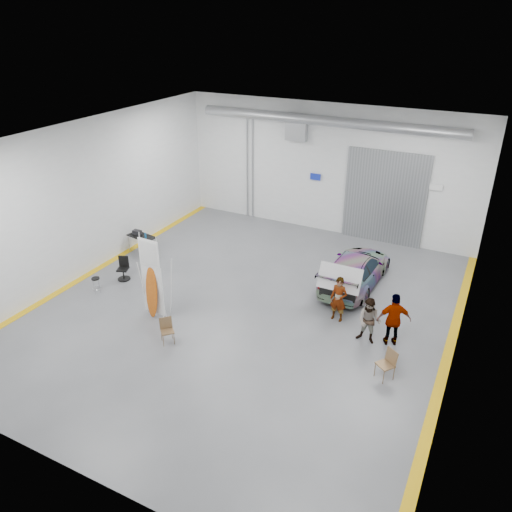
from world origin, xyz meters
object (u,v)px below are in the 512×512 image
at_px(shop_stool, 97,285).
at_px(folding_chair_far, 385,370).
at_px(person_b, 369,321).
at_px(folding_chair_near, 168,335).
at_px(office_chair, 124,270).
at_px(person_c, 394,320).
at_px(surfboard_display, 152,285).
at_px(sedan_car, 355,269).
at_px(person_a, 339,299).
at_px(work_table, 140,236).

bearing_deg(shop_stool, folding_chair_far, 0.26).
bearing_deg(shop_stool, person_b, 8.95).
xyz_separation_m(folding_chair_near, office_chair, (-4.03, 2.67, 0.15)).
distance_m(person_c, office_chair, 10.43).
xyz_separation_m(surfboard_display, folding_chair_near, (1.33, -1.06, -0.99)).
bearing_deg(office_chair, folding_chair_near, -55.00).
bearing_deg(sedan_car, office_chair, 25.99).
distance_m(person_b, folding_chair_far, 1.84).
distance_m(person_c, shop_stool, 10.80).
height_order(person_a, surfboard_display, surfboard_display).
relative_size(surfboard_display, folding_chair_far, 3.33).
bearing_deg(sedan_car, shop_stool, 32.44).
xyz_separation_m(sedan_car, person_b, (1.48, -3.43, 0.13)).
height_order(person_b, surfboard_display, surfboard_display).
relative_size(person_b, surfboard_display, 0.51).
distance_m(person_b, office_chair, 9.72).
distance_m(surfboard_display, work_table, 5.34).
relative_size(person_a, work_table, 1.19).
relative_size(person_b, shop_stool, 2.51).
xyz_separation_m(person_b, shop_stool, (-9.93, -1.56, -0.47)).
xyz_separation_m(person_a, office_chair, (-8.43, -1.05, -0.40)).
xyz_separation_m(folding_chair_far, shop_stool, (-10.85, -0.05, 0.02)).
bearing_deg(shop_stool, surfboard_display, -5.92).
bearing_deg(shop_stool, person_c, 9.59).
relative_size(person_c, surfboard_display, 0.59).
distance_m(person_a, person_c, 2.06).
relative_size(sedan_car, person_b, 2.87).
bearing_deg(sedan_car, folding_chair_far, 117.70).
relative_size(folding_chair_far, office_chair, 0.99).
height_order(shop_stool, office_chair, office_chair).
height_order(surfboard_display, folding_chair_far, surfboard_display).
relative_size(person_c, shop_stool, 2.90).
bearing_deg(folding_chair_near, surfboard_display, 94.67).
distance_m(person_c, folding_chair_far, 1.87).
bearing_deg(person_b, work_table, 173.26).
bearing_deg(person_b, person_c, 22.15).
distance_m(surfboard_display, folding_chair_near, 1.97).
bearing_deg(office_chair, person_a, -14.37).
bearing_deg(work_table, folding_chair_far, -16.89).
xyz_separation_m(person_a, work_table, (-9.38, 1.21, -0.01)).
xyz_separation_m(person_a, folding_chair_near, (-4.40, -3.72, -0.55)).
bearing_deg(person_a, folding_chair_near, -134.55).
relative_size(folding_chair_near, work_table, 0.61).
height_order(sedan_car, surfboard_display, surfboard_display).
xyz_separation_m(shop_stool, office_chair, (0.22, 1.31, 0.10)).
relative_size(person_a, folding_chair_near, 1.94).
height_order(person_a, work_table, person_a).
bearing_deg(surfboard_display, sedan_car, 47.48).
bearing_deg(surfboard_display, person_a, 28.55).
bearing_deg(office_chair, person_c, -18.77).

